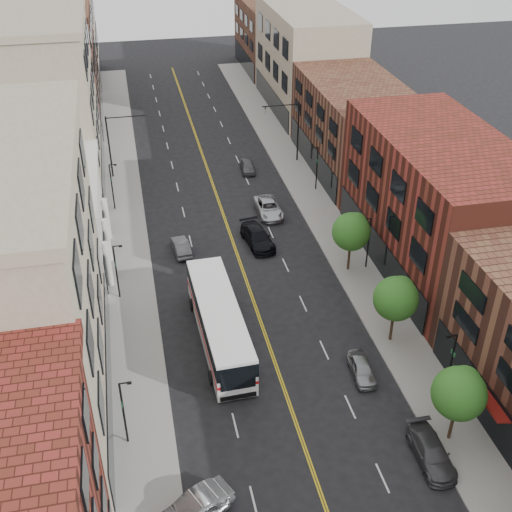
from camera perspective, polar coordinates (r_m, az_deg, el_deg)
sidewalk_left at (r=64.93m, az=-11.43°, el=2.14°), size 4.00×110.00×0.15m
sidewalk_right at (r=67.59m, az=5.71°, el=3.96°), size 4.00×110.00×0.15m
bldg_l_tanoffice at (r=42.32m, az=-20.99°, el=-3.35°), size 10.00×22.00×18.00m
bldg_l_white at (r=60.07m, az=-18.33°, el=2.70°), size 10.00×14.00×8.00m
bldg_l_far_a at (r=73.60m, az=-18.17°, el=12.57°), size 10.00×20.00×18.00m
bldg_l_far_b at (r=93.07m, az=-17.25°, el=15.79°), size 10.00×20.00×15.00m
bldg_l_far_c at (r=109.92m, az=-17.02°, el=19.63°), size 10.00×16.00×20.00m
bldg_r_mid at (r=58.44m, az=15.78°, el=4.54°), size 10.00×22.00×12.00m
bldg_r_far_a at (r=76.24m, az=8.83°, el=11.25°), size 10.00×20.00×10.00m
bldg_r_far_b at (r=94.52m, az=4.51°, el=17.01°), size 10.00×22.00×14.00m
bldg_r_far_c at (r=113.60m, az=1.58°, el=18.99°), size 10.00×18.00×11.00m
tree_r_1 at (r=42.11m, az=17.67°, el=-11.41°), size 3.40×3.40×5.59m
tree_r_2 at (r=48.80m, az=12.40°, el=-3.58°), size 3.40×3.40×5.59m
tree_r_3 at (r=56.47m, az=8.54°, el=2.27°), size 3.40×3.40×5.59m
lamp_l_1 at (r=41.57m, az=-11.66°, el=-13.22°), size 0.81×0.55×5.05m
lamp_l_2 at (r=54.06m, az=-12.29°, el=-1.12°), size 0.81×0.55×5.05m
lamp_l_3 at (r=68.03m, az=-12.66°, el=6.24°), size 0.81×0.55×5.05m
lamp_r_1 at (r=45.98m, az=16.95°, el=-8.82°), size 0.81×0.55×5.05m
lamp_r_2 at (r=57.52m, az=9.94°, el=1.39°), size 0.81×0.55×5.05m
lamp_r_3 at (r=70.81m, az=5.40°, el=8.00°), size 0.81×0.55×5.05m
signal_mast_left at (r=74.67m, az=-12.43°, el=10.11°), size 4.49×0.18×7.20m
signal_mast_right at (r=77.05m, az=3.24°, el=11.54°), size 4.49×0.18×7.20m
city_bus at (r=48.93m, az=-3.28°, el=-5.77°), size 3.53×13.42×3.43m
car_angle_b at (r=39.22m, az=-5.38°, el=-21.31°), size 4.71×3.38×1.48m
car_parked_mid at (r=42.94m, az=15.31°, el=-16.47°), size 2.04×4.78×1.37m
car_parked_far at (r=47.45m, az=9.39°, el=-9.85°), size 1.75×3.84×1.28m
car_lane_behind at (r=60.55m, az=-6.67°, el=0.84°), size 1.71×4.04×1.30m
car_lane_a at (r=61.33m, az=0.13°, el=1.68°), size 2.93×5.68×1.58m
car_lane_b at (r=66.62m, az=1.11°, el=4.31°), size 2.50×5.27×1.45m
car_lane_c at (r=75.96m, az=-0.77°, el=7.99°), size 1.73×3.86×1.29m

